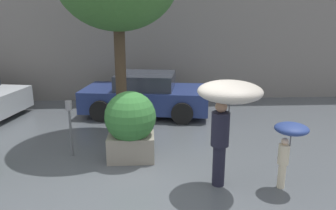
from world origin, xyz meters
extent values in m
plane|color=#51565B|center=(0.00, 0.00, 0.00)|extent=(40.00, 40.00, 0.00)
cube|color=gray|center=(0.00, 6.50, 3.00)|extent=(18.00, 0.30, 6.00)
cube|color=gray|center=(-0.39, 1.06, 0.27)|extent=(0.98, 0.67, 0.55)
sphere|color=#337033|center=(-0.39, 1.06, 0.95)|extent=(1.08, 1.08, 1.08)
cylinder|color=#1E1E2D|center=(1.24, -0.15, 0.38)|extent=(0.22, 0.22, 0.77)
cylinder|color=#1E1E2D|center=(1.24, -0.15, 1.07)|extent=(0.32, 0.32, 0.61)
sphere|color=#997056|center=(1.24, -0.15, 1.48)|extent=(0.21, 0.21, 0.21)
cylinder|color=#4C4C51|center=(1.36, -0.23, 1.43)|extent=(0.02, 0.02, 0.66)
ellipsoid|color=beige|center=(1.36, -0.23, 1.76)|extent=(1.09, 1.09, 0.35)
cylinder|color=beige|center=(2.35, -0.31, 0.23)|extent=(0.13, 0.13, 0.46)
cylinder|color=beige|center=(2.35, -0.31, 0.64)|extent=(0.19, 0.19, 0.36)
sphere|color=beige|center=(2.35, -0.31, 0.89)|extent=(0.12, 0.12, 0.12)
cylinder|color=#4C4C51|center=(2.42, -0.36, 0.89)|extent=(0.02, 0.02, 0.47)
ellipsoid|color=navy|center=(2.42, -0.36, 1.13)|extent=(0.58, 0.58, 0.18)
cube|color=navy|center=(-0.10, 4.49, 0.50)|extent=(4.07, 2.39, 0.66)
cube|color=#2D333D|center=(-0.10, 4.49, 1.06)|extent=(1.94, 1.79, 0.46)
cylinder|color=black|center=(-1.42, 3.77, 0.31)|extent=(0.66, 0.31, 0.63)
cylinder|color=black|center=(-1.14, 5.57, 0.31)|extent=(0.66, 0.31, 0.63)
cylinder|color=black|center=(0.93, 3.41, 0.31)|extent=(0.66, 0.31, 0.63)
cylinder|color=black|center=(1.21, 5.20, 0.31)|extent=(0.66, 0.31, 0.63)
cylinder|color=black|center=(-4.46, 5.24, 0.31)|extent=(0.66, 0.34, 0.63)
cylinder|color=#423323|center=(-0.69, 2.51, 1.53)|extent=(0.27, 0.27, 3.06)
cylinder|color=#595B60|center=(-1.70, 1.30, 0.53)|extent=(0.05, 0.05, 1.05)
cylinder|color=gray|center=(-1.70, 1.30, 1.15)|extent=(0.14, 0.14, 0.20)
camera|label=1|loc=(0.03, -5.49, 2.97)|focal=35.00mm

